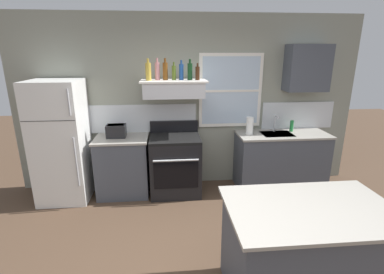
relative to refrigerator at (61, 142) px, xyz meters
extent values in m
cube|color=gray|center=(1.90, 0.39, 0.47)|extent=(5.40, 0.06, 2.70)
cube|color=silver|center=(0.75, 0.35, 0.25)|extent=(2.50, 0.02, 0.44)
cube|color=silver|center=(3.70, 0.35, 0.25)|extent=(1.20, 0.02, 0.44)
cube|color=white|center=(2.55, 0.34, 0.67)|extent=(1.00, 0.04, 1.15)
cube|color=silver|center=(2.55, 0.33, 0.67)|extent=(0.90, 0.01, 1.05)
cube|color=white|center=(2.55, 0.32, 0.67)|extent=(0.90, 0.02, 0.04)
cube|color=white|center=(0.00, 0.00, 0.00)|extent=(0.70, 0.68, 1.77)
cube|color=#333333|center=(0.00, -0.34, 0.39)|extent=(0.69, 0.00, 0.01)
cylinder|color=#A5A8AD|center=(0.30, -0.37, -0.18)|extent=(0.02, 0.02, 0.70)
cylinder|color=#A5A8AD|center=(0.30, -0.37, 0.64)|extent=(0.02, 0.02, 0.34)
cube|color=#474C56|center=(0.85, 0.06, -0.44)|extent=(0.76, 0.60, 0.88)
cube|color=#9E998E|center=(0.85, 0.06, 0.01)|extent=(0.79, 0.63, 0.03)
cube|color=black|center=(0.78, 0.09, 0.12)|extent=(0.28, 0.20, 0.19)
cube|color=black|center=(0.78, 0.09, 0.21)|extent=(0.24, 0.16, 0.01)
cube|color=black|center=(0.63, 0.09, 0.16)|extent=(0.02, 0.03, 0.02)
cube|color=black|center=(1.65, 0.02, -0.45)|extent=(0.76, 0.64, 0.87)
cube|color=black|center=(1.65, 0.02, 0.01)|extent=(0.76, 0.64, 0.04)
cube|color=black|center=(1.65, 0.31, 0.12)|extent=(0.76, 0.06, 0.18)
cube|color=black|center=(1.65, -0.30, -0.46)|extent=(0.65, 0.01, 0.40)
cylinder|color=silver|center=(1.65, -0.34, -0.21)|extent=(0.65, 0.03, 0.03)
cube|color=silver|center=(1.65, 0.12, 0.73)|extent=(0.88, 0.48, 0.22)
cube|color=#262628|center=(1.65, -0.10, 0.65)|extent=(0.75, 0.02, 0.04)
cube|color=white|center=(1.65, 0.12, 0.85)|extent=(0.96, 0.52, 0.02)
cylinder|color=#B29333|center=(1.29, 0.08, 0.98)|extent=(0.08, 0.08, 0.25)
cylinder|color=#B29333|center=(1.29, 0.08, 1.14)|extent=(0.03, 0.03, 0.06)
cylinder|color=#C67F84|center=(1.42, 0.14, 0.98)|extent=(0.07, 0.07, 0.25)
cylinder|color=#C67F84|center=(1.42, 0.14, 1.14)|extent=(0.03, 0.03, 0.06)
cylinder|color=brown|center=(1.53, 0.13, 0.98)|extent=(0.07, 0.07, 0.25)
cylinder|color=brown|center=(1.53, 0.13, 1.14)|extent=(0.03, 0.03, 0.06)
cylinder|color=#4C601E|center=(1.66, 0.12, 0.96)|extent=(0.06, 0.06, 0.20)
cylinder|color=#4C601E|center=(1.66, 0.12, 1.09)|extent=(0.03, 0.03, 0.05)
cylinder|color=#1E478C|center=(1.77, 0.13, 0.97)|extent=(0.07, 0.07, 0.22)
cylinder|color=#1E478C|center=(1.77, 0.13, 1.11)|extent=(0.03, 0.03, 0.06)
cylinder|color=#143819|center=(1.89, 0.11, 0.98)|extent=(0.07, 0.07, 0.24)
cylinder|color=#143819|center=(1.89, 0.11, 1.13)|extent=(0.03, 0.03, 0.06)
cylinder|color=#381E0F|center=(2.00, 0.07, 0.96)|extent=(0.06, 0.06, 0.19)
cylinder|color=#381E0F|center=(2.00, 0.07, 1.08)|extent=(0.03, 0.03, 0.05)
cube|color=#474C56|center=(3.35, 0.06, -0.44)|extent=(1.40, 0.60, 0.88)
cube|color=#9E998E|center=(3.35, 0.06, 0.01)|extent=(1.43, 0.63, 0.03)
cube|color=#B7BABC|center=(3.25, 0.04, 0.02)|extent=(0.48, 0.36, 0.01)
cylinder|color=silver|center=(3.25, 0.18, 0.17)|extent=(0.03, 0.03, 0.28)
cylinder|color=silver|center=(3.25, 0.10, 0.29)|extent=(0.02, 0.16, 0.02)
cylinder|color=white|center=(2.81, 0.06, 0.16)|extent=(0.11, 0.11, 0.27)
cylinder|color=#268C3F|center=(3.53, 0.16, 0.12)|extent=(0.06, 0.06, 0.18)
cube|color=#474C56|center=(2.71, -2.11, -0.44)|extent=(1.32, 0.82, 0.88)
cube|color=#9E998E|center=(2.71, -2.11, 0.01)|extent=(1.40, 0.90, 0.03)
cube|color=#474C56|center=(3.70, 0.20, 1.02)|extent=(0.64, 0.32, 0.70)
camera|label=1|loc=(1.53, -4.07, 1.25)|focal=26.49mm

